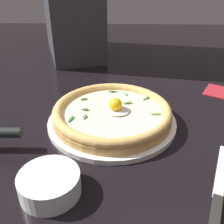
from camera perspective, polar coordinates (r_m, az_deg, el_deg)
ground_plane at (r=0.65m, az=-2.05°, el=-4.49°), size 2.40×2.40×0.03m
pizza_plate at (r=0.65m, az=-0.00°, el=-1.98°), size 0.32×0.32×0.01m
pizza at (r=0.64m, az=0.01°, el=-0.14°), size 0.29×0.29×0.06m
side_bowl at (r=0.48m, az=-13.43°, el=-14.97°), size 0.11×0.11×0.04m
table_knife at (r=0.50m, az=21.99°, el=-17.17°), size 0.23×0.11×0.01m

